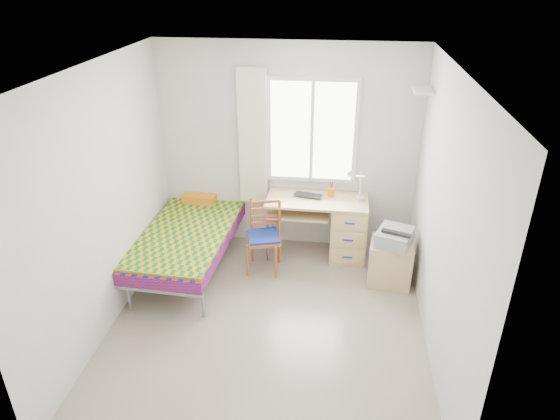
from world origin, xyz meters
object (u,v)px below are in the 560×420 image
object	(u,v)px
desk	(343,226)
chair	(265,232)
bed	(191,231)
printer	(394,237)
cabinet	(390,262)

from	to	relation	value
desk	chair	size ratio (longest dim) A/B	1.42
bed	chair	xyz separation A→B (m)	(0.91, 0.01, 0.05)
desk	printer	bearing A→B (deg)	-42.12
desk	chair	xyz separation A→B (m)	(-0.93, -0.39, 0.07)
bed	chair	world-z (taller)	bed
desk	chair	bearing A→B (deg)	-157.02
bed	printer	distance (m)	2.42
chair	bed	bearing A→B (deg)	164.20
chair	printer	size ratio (longest dim) A/B	1.71
printer	cabinet	bearing A→B (deg)	145.16
bed	cabinet	xyz separation A→B (m)	(2.40, -0.12, -0.19)
bed	desk	size ratio (longest dim) A/B	1.75
chair	cabinet	distance (m)	1.51
bed	printer	xyz separation A→B (m)	(2.41, -0.14, 0.16)
printer	chair	bearing A→B (deg)	-165.66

